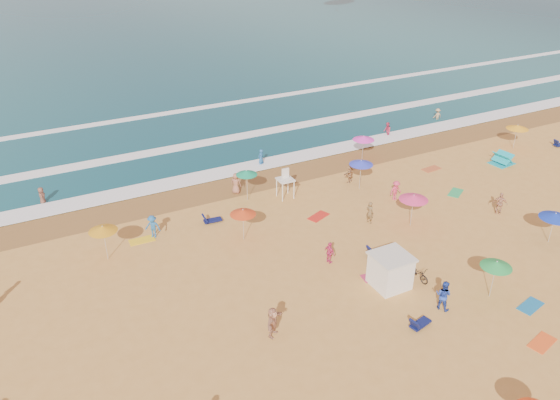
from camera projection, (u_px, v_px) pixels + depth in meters
name	position (u px, v px, depth m)	size (l,w,h in m)	color
ground	(332.00, 256.00, 35.60)	(220.00, 220.00, 0.00)	gold
ocean	(92.00, 30.00, 101.39)	(220.00, 140.00, 0.18)	#0C4756
wet_sand	(252.00, 181.00, 45.39)	(220.00, 220.00, 0.00)	olive
surf_foam	(214.00, 144.00, 52.25)	(200.00, 18.70, 0.05)	white
cabana	(390.00, 271.00, 32.43)	(2.00, 2.00, 2.00)	white
cabana_roof	(392.00, 257.00, 31.93)	(2.20, 2.20, 0.12)	silver
bicycle	(418.00, 273.00, 33.22)	(0.61, 1.75, 0.92)	black
lifeguard_stand	(285.00, 185.00, 42.37)	(1.20, 1.20, 2.10)	white
beach_umbrellas	(372.00, 215.00, 36.00)	(57.28, 29.60, 0.70)	green
loungers	(457.00, 239.00, 37.18)	(56.50, 18.10, 0.34)	#101753
towels	(340.00, 281.00, 33.26)	(38.89, 25.12, 0.03)	red
popup_tents	(553.00, 177.00, 44.78)	(3.59, 11.63, 1.20)	#E53371
beachgoers	(300.00, 223.00, 37.82)	(46.13, 27.46, 2.10)	#2542AF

